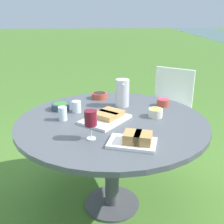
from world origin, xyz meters
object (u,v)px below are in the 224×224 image
dining_table (112,131)px  water_pitcher (122,93)px  wine_glass (91,119)px  chair_near_right (169,103)px

dining_table → water_pitcher: water_pitcher is taller
dining_table → wine_glass: size_ratio=7.42×
dining_table → chair_near_right: 1.23m
dining_table → water_pitcher: (-0.30, 0.10, 0.20)m
water_pitcher → dining_table: bearing=-18.7°
chair_near_right → wine_glass: (1.32, -0.84, 0.36)m
wine_glass → dining_table: bearing=154.4°
chair_near_right → dining_table: bearing=-34.4°
chair_near_right → wine_glass: 1.60m
chair_near_right → water_pitcher: size_ratio=3.95×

